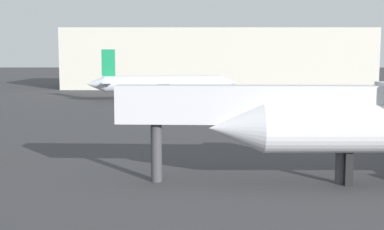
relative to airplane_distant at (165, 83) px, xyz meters
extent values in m
cone|color=white|center=(7.79, -58.03, 0.54)|extent=(3.35, 3.05, 3.04)
cube|color=black|center=(14.79, -58.02, -2.01)|extent=(0.48, 0.48, 2.07)
cylinder|color=silver|center=(0.20, 0.04, 0.00)|extent=(20.17, 6.18, 2.68)
cone|color=silver|center=(11.50, 2.07, 0.00)|extent=(3.38, 3.16, 2.68)
cone|color=silver|center=(-11.10, -2.00, 0.00)|extent=(3.38, 3.16, 2.68)
cube|color=silver|center=(-0.78, -0.14, -0.40)|extent=(6.29, 16.03, 0.17)
cube|color=silver|center=(-9.30, -1.67, 0.27)|extent=(2.72, 6.15, 0.11)
cube|color=#147F4C|center=(-8.95, -1.61, 3.57)|extent=(2.27, 0.61, 4.46)
cylinder|color=#4C4C54|center=(-0.72, 2.89, -0.53)|extent=(2.32, 1.63, 1.27)
cylinder|color=#4C4C54|center=(0.33, -2.96, -0.53)|extent=(2.32, 1.63, 1.27)
cube|color=black|center=(6.51, 1.17, -2.19)|extent=(0.41, 0.41, 1.71)
cube|color=black|center=(-1.03, 1.25, -2.19)|extent=(0.41, 0.41, 1.71)
cube|color=black|center=(-0.53, -1.53, -2.19)|extent=(0.41, 0.41, 1.71)
cube|color=silver|center=(8.64, -57.29, 1.93)|extent=(16.68, 2.35, 2.40)
cylinder|color=#3F3F44|center=(14.45, -57.55, -1.16)|extent=(0.70, 0.70, 3.77)
cylinder|color=#3F3F44|center=(2.83, -57.02, -1.16)|extent=(0.70, 0.70, 3.77)
cube|color=beige|center=(11.21, 40.98, 3.92)|extent=(71.61, 27.10, 13.92)
camera|label=1|loc=(5.10, -89.80, 5.08)|focal=49.00mm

